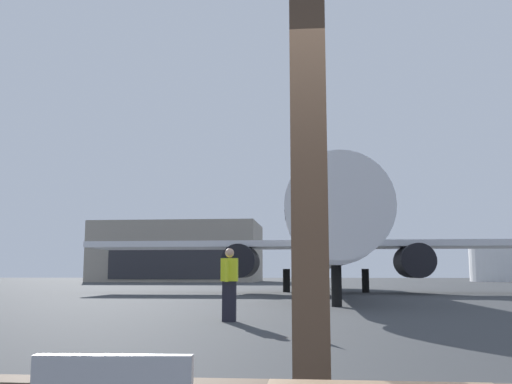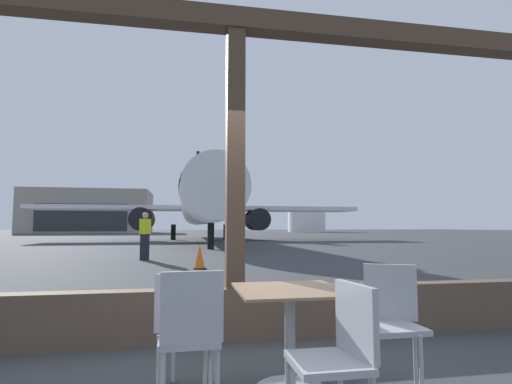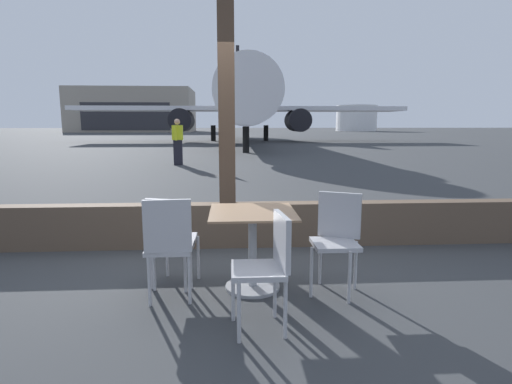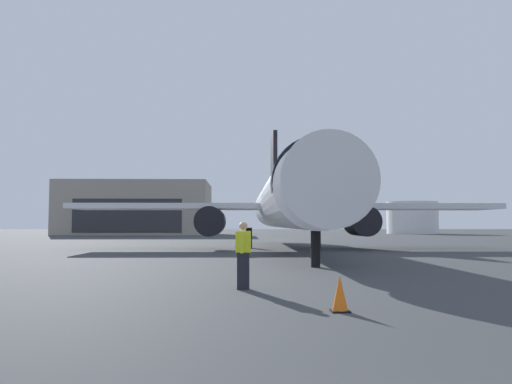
% 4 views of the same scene
% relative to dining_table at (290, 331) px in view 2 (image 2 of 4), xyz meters
% --- Properties ---
extents(ground_plane, '(220.00, 220.00, 0.00)m').
position_rel_dining_table_xyz_m(ground_plane, '(-0.24, 41.39, -0.44)').
color(ground_plane, '#383A3D').
extents(window_frame, '(9.08, 0.24, 3.71)m').
position_rel_dining_table_xyz_m(window_frame, '(-0.24, 1.39, 0.92)').
color(window_frame, brown).
rests_on(window_frame, ground).
extents(dining_table, '(0.79, 0.79, 0.75)m').
position_rel_dining_table_xyz_m(dining_table, '(0.00, 0.00, 0.00)').
color(dining_table, '#8C6B4C').
rests_on(dining_table, ground).
extents(cafe_chair_window_left, '(0.43, 0.43, 0.89)m').
position_rel_dining_table_xyz_m(cafe_chair_window_left, '(0.08, -0.79, 0.10)').
color(cafe_chair_window_left, '#B2B2B7').
rests_on(cafe_chair_window_left, ground).
extents(cafe_chair_window_right, '(0.41, 0.41, 0.93)m').
position_rel_dining_table_xyz_m(cafe_chair_window_right, '(-0.74, -0.24, 0.11)').
color(cafe_chair_window_right, '#B2B2B7').
rests_on(cafe_chair_window_right, ground).
extents(cafe_chair_aisle_left, '(0.47, 0.47, 0.88)m').
position_rel_dining_table_xyz_m(cafe_chair_aisle_left, '(-0.77, 0.08, 0.08)').
color(cafe_chair_aisle_left, '#B2B2B7').
rests_on(cafe_chair_aisle_left, ground).
extents(cafe_chair_aisle_right, '(0.51, 0.51, 0.92)m').
position_rel_dining_table_xyz_m(cafe_chair_aisle_right, '(0.78, -0.08, 0.11)').
color(cafe_chair_aisle_right, '#B2B2B7').
rests_on(cafe_chair_aisle_right, ground).
extents(airplane, '(28.36, 31.49, 9.86)m').
position_rel_dining_table_xyz_m(airplane, '(0.62, 30.69, 2.68)').
color(airplane, silver).
rests_on(airplane, ground).
extents(ground_crew_worker, '(0.40, 0.56, 1.74)m').
position_rel_dining_table_xyz_m(ground_crew_worker, '(-2.20, 12.00, 0.46)').
color(ground_crew_worker, black).
rests_on(ground_crew_worker, ground).
extents(traffic_cone, '(0.36, 0.36, 0.71)m').
position_rel_dining_table_xyz_m(traffic_cone, '(-0.34, 8.67, -0.10)').
color(traffic_cone, orange).
rests_on(traffic_cone, ground).
extents(distant_hangar, '(22.34, 14.39, 8.13)m').
position_rel_dining_table_xyz_m(distant_hangar, '(-18.80, 78.33, 3.62)').
color(distant_hangar, '#9E9384').
rests_on(distant_hangar, ground).
extents(fuel_storage_tank, '(8.48, 8.48, 5.39)m').
position_rel_dining_table_xyz_m(fuel_storage_tank, '(26.55, 83.16, 2.26)').
color(fuel_storage_tank, white).
rests_on(fuel_storage_tank, ground).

